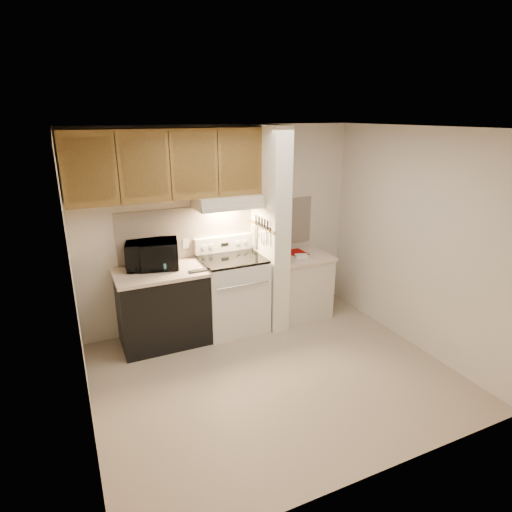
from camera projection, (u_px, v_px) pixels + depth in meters
floor at (274, 374)px, 4.52m from camera, size 3.60×3.60×0.00m
ceiling at (278, 128)px, 3.73m from camera, size 3.60×3.60×0.00m
wall_back at (222, 227)px, 5.42m from camera, size 3.60×2.50×0.02m
wall_left at (75, 294)px, 3.41m from camera, size 0.02×3.00×2.50m
wall_right at (417, 241)px, 4.84m from camera, size 0.02×3.00×2.50m
backsplash at (222, 229)px, 5.41m from camera, size 2.60×0.02×0.63m
range_body at (233, 294)px, 5.37m from camera, size 0.76×0.65×0.92m
oven_window at (243, 301)px, 5.08m from camera, size 0.50×0.01×0.30m
oven_handle at (244, 285)px, 4.98m from camera, size 0.65×0.02×0.02m
cooktop at (232, 259)px, 5.22m from camera, size 0.74×0.64×0.03m
range_backguard at (224, 244)px, 5.43m from camera, size 0.76×0.08×0.20m
range_display at (225, 244)px, 5.39m from camera, size 0.10×0.01×0.04m
range_knob_left_outer at (204, 247)px, 5.28m from camera, size 0.05×0.02×0.05m
range_knob_left_inner at (211, 246)px, 5.32m from camera, size 0.05×0.02×0.05m
range_knob_right_inner at (238, 243)px, 5.46m from camera, size 0.05×0.02×0.05m
range_knob_right_outer at (245, 242)px, 5.50m from camera, size 0.05×0.02×0.05m
dishwasher_front at (163, 309)px, 5.04m from camera, size 1.00×0.63×0.87m
left_countertop at (160, 273)px, 4.90m from camera, size 1.04×0.67×0.04m
spoon_rest at (199, 271)px, 4.87m from camera, size 0.24×0.08×0.02m
teal_jar at (165, 267)px, 4.86m from camera, size 0.12×0.12×0.11m
outlet at (186, 244)px, 5.25m from camera, size 0.08×0.01×0.12m
microwave at (152, 255)px, 4.94m from camera, size 0.66×0.51×0.32m
partition_pillar at (270, 229)px, 5.32m from camera, size 0.22×0.70×2.50m
pillar_trim at (261, 227)px, 5.26m from camera, size 0.01×0.70×0.04m
knife_strip at (263, 226)px, 5.20m from camera, size 0.02×0.42×0.04m
knife_blade_a at (268, 237)px, 5.08m from camera, size 0.01×0.03×0.16m
knife_handle_a at (268, 225)px, 5.04m from camera, size 0.02×0.02×0.10m
knife_blade_b at (264, 236)px, 5.18m from camera, size 0.01×0.04×0.18m
knife_handle_b at (265, 223)px, 5.11m from camera, size 0.02×0.02×0.10m
knife_blade_c at (262, 235)px, 5.24m from camera, size 0.01×0.04×0.20m
knife_handle_c at (262, 222)px, 5.18m from camera, size 0.02×0.02×0.10m
knife_blade_d at (259, 232)px, 5.30m from camera, size 0.01×0.04×0.16m
knife_handle_d at (259, 221)px, 5.25m from camera, size 0.02×0.02×0.10m
knife_blade_e at (256, 231)px, 5.38m from camera, size 0.01×0.04×0.18m
knife_handle_e at (256, 219)px, 5.33m from camera, size 0.02×0.02×0.10m
oven_mitt at (255, 236)px, 5.45m from camera, size 0.03×0.11×0.26m
right_cab_base at (300, 286)px, 5.77m from camera, size 0.70×0.60×0.81m
right_countertop at (301, 256)px, 5.63m from camera, size 0.74×0.64×0.04m
red_folder at (297, 253)px, 5.71m from camera, size 0.23×0.30×0.01m
white_box at (301, 256)px, 5.51m from camera, size 0.18×0.15×0.04m
range_hood at (227, 201)px, 5.11m from camera, size 0.78×0.44×0.15m
hood_lip at (234, 208)px, 4.94m from camera, size 0.78×0.04×0.06m
upper_cabinets at (167, 164)px, 4.73m from camera, size 2.18×0.33×0.77m
cab_door_a at (89, 170)px, 4.27m from camera, size 0.46×0.01×0.63m
cab_gap_a at (118, 169)px, 4.38m from camera, size 0.01×0.01×0.73m
cab_door_b at (144, 167)px, 4.48m from camera, size 0.46×0.01×0.63m
cab_gap_b at (170, 166)px, 4.59m from camera, size 0.01×0.01×0.73m
cab_door_c at (195, 165)px, 4.70m from camera, size 0.46×0.01×0.63m
cab_gap_c at (218, 164)px, 4.81m from camera, size 0.01×0.01×0.73m
cab_door_d at (240, 163)px, 4.91m from camera, size 0.46×0.01×0.63m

